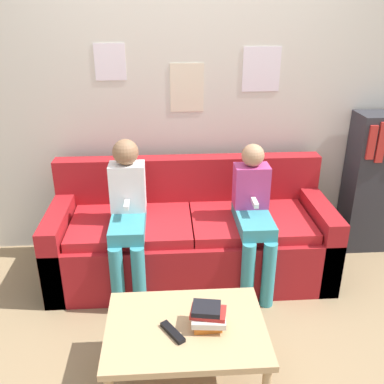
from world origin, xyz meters
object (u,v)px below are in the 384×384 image
Objects in this scene: coffee_table at (186,332)px; person_right at (253,213)px; person_left at (128,212)px; couch at (191,238)px; bookshelf at (378,182)px; tv_remote at (173,332)px.

coffee_table is 0.80× the size of person_right.
coffee_table is at bearing -68.62° from person_left.
person_left is 1.05× the size of person_right.
couch is 0.58m from person_left.
couch is at bearing 22.95° from person_left.
couch is at bearing -169.32° from bookshelf.
bookshelf reaches higher than tv_remote.
bookshelf reaches higher than person_right.
person_left is at bearing 111.38° from coffee_table.
tv_remote is at bearing -141.80° from coffee_table.
coffee_table is 0.10m from tv_remote.
coffee_table is (-0.09, -1.07, 0.06)m from couch.
person_right reaches higher than coffee_table.
bookshelf is (1.97, 0.47, -0.04)m from person_left.
tv_remote is 0.14× the size of bookshelf.
couch is at bearing 49.22° from tv_remote.
coffee_table is at bearing -94.97° from couch.
person_left is 0.95× the size of bookshelf.
couch is 1.07m from coffee_table.
person_right is 6.24× the size of tv_remote.
coffee_table is at bearing -120.42° from person_right.
tv_remote is 2.21m from bookshelf.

